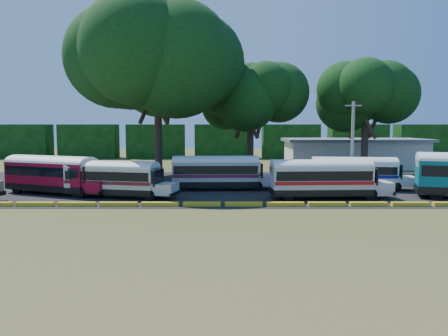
{
  "coord_description": "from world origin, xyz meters",
  "views": [
    {
      "loc": [
        0.07,
        -29.95,
        5.77
      ],
      "look_at": [
        0.1,
        6.0,
        2.28
      ],
      "focal_mm": 35.0,
      "sensor_mm": 36.0,
      "label": 1
    }
  ],
  "objects_px": {
    "bus_cream_west": "(115,177)",
    "bus_red": "(54,172)",
    "bus_white_red": "(323,177)",
    "tree_west": "(157,55)"
  },
  "relations": [
    {
      "from": "bus_cream_west",
      "to": "bus_red",
      "type": "bearing_deg",
      "value": 174.55
    },
    {
      "from": "bus_cream_west",
      "to": "tree_west",
      "type": "xyz_separation_m",
      "value": [
        1.75,
        12.06,
        11.53
      ]
    },
    {
      "from": "tree_west",
      "to": "bus_white_red",
      "type": "bearing_deg",
      "value": -40.47
    },
    {
      "from": "bus_red",
      "to": "bus_cream_west",
      "type": "height_order",
      "value": "bus_red"
    },
    {
      "from": "bus_red",
      "to": "bus_cream_west",
      "type": "bearing_deg",
      "value": 4.25
    },
    {
      "from": "bus_cream_west",
      "to": "bus_white_red",
      "type": "relative_size",
      "value": 0.97
    },
    {
      "from": "bus_white_red",
      "to": "bus_cream_west",
      "type": "bearing_deg",
      "value": 174.88
    },
    {
      "from": "bus_cream_west",
      "to": "tree_west",
      "type": "relative_size",
      "value": 0.49
    },
    {
      "from": "bus_white_red",
      "to": "tree_west",
      "type": "xyz_separation_m",
      "value": [
        -14.86,
        12.67,
        11.44
      ]
    },
    {
      "from": "bus_cream_west",
      "to": "tree_west",
      "type": "height_order",
      "value": "tree_west"
    }
  ]
}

